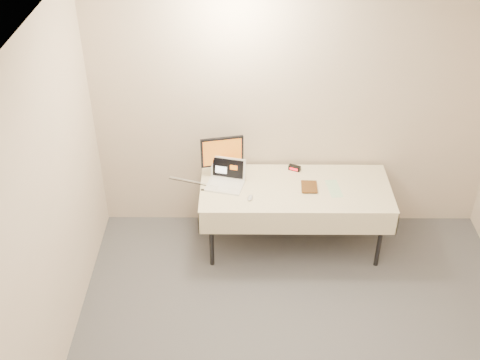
{
  "coord_description": "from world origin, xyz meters",
  "views": [
    {
      "loc": [
        -0.51,
        -2.72,
        4.14
      ],
      "look_at": [
        -0.54,
        1.99,
        0.86
      ],
      "focal_mm": 45.0,
      "sensor_mm": 36.0,
      "label": 1
    }
  ],
  "objects_px": {
    "table": "(295,193)",
    "laptop": "(226,178)",
    "book": "(302,179)",
    "monitor": "(222,154)"
  },
  "relations": [
    {
      "from": "laptop",
      "to": "book",
      "type": "bearing_deg",
      "value": 8.28
    },
    {
      "from": "laptop",
      "to": "book",
      "type": "relative_size",
      "value": 1.96
    },
    {
      "from": "table",
      "to": "laptop",
      "type": "bearing_deg",
      "value": 174.79
    },
    {
      "from": "table",
      "to": "monitor",
      "type": "distance_m",
      "value": 0.81
    },
    {
      "from": "monitor",
      "to": "book",
      "type": "relative_size",
      "value": 2.1
    },
    {
      "from": "table",
      "to": "monitor",
      "type": "relative_size",
      "value": 4.28
    },
    {
      "from": "monitor",
      "to": "book",
      "type": "bearing_deg",
      "value": -27.28
    },
    {
      "from": "table",
      "to": "laptop",
      "type": "xyz_separation_m",
      "value": [
        -0.68,
        0.06,
        0.12
      ]
    },
    {
      "from": "book",
      "to": "table",
      "type": "bearing_deg",
      "value": 177.43
    },
    {
      "from": "table",
      "to": "laptop",
      "type": "relative_size",
      "value": 4.6
    }
  ]
}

